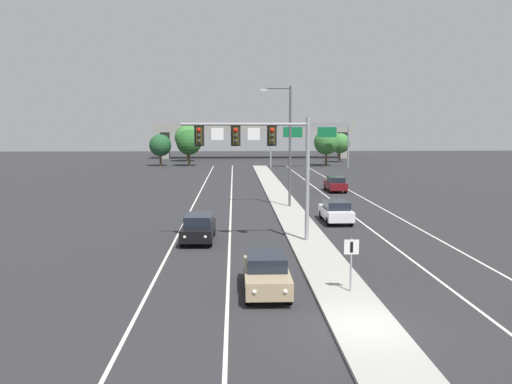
# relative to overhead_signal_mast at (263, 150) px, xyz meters

# --- Properties ---
(ground_plane) EXTENTS (260.00, 260.00, 0.00)m
(ground_plane) POSITION_rel_overhead_signal_mast_xyz_m (2.75, -13.34, -5.50)
(ground_plane) COLOR #28282B
(median_island) EXTENTS (2.40, 110.00, 0.15)m
(median_island) POSITION_rel_overhead_signal_mast_xyz_m (2.75, 4.66, -5.42)
(median_island) COLOR #9E9B93
(median_island) RESTS_ON ground
(lane_stripe_oncoming_center) EXTENTS (0.14, 100.00, 0.01)m
(lane_stripe_oncoming_center) POSITION_rel_overhead_signal_mast_xyz_m (-1.95, 11.66, -5.50)
(lane_stripe_oncoming_center) COLOR silver
(lane_stripe_oncoming_center) RESTS_ON ground
(lane_stripe_receding_center) EXTENTS (0.14, 100.00, 0.01)m
(lane_stripe_receding_center) POSITION_rel_overhead_signal_mast_xyz_m (7.45, 11.66, -5.50)
(lane_stripe_receding_center) COLOR silver
(lane_stripe_receding_center) RESTS_ON ground
(edge_stripe_left) EXTENTS (0.14, 100.00, 0.01)m
(edge_stripe_left) POSITION_rel_overhead_signal_mast_xyz_m (-5.25, 11.66, -5.50)
(edge_stripe_left) COLOR silver
(edge_stripe_left) RESTS_ON ground
(edge_stripe_right) EXTENTS (0.14, 100.00, 0.01)m
(edge_stripe_right) POSITION_rel_overhead_signal_mast_xyz_m (10.75, 11.66, -5.50)
(edge_stripe_right) COLOR silver
(edge_stripe_right) RESTS_ON ground
(overhead_signal_mast) EXTENTS (7.42, 0.44, 7.20)m
(overhead_signal_mast) POSITION_rel_overhead_signal_mast_xyz_m (0.00, 0.00, 0.00)
(overhead_signal_mast) COLOR gray
(overhead_signal_mast) RESTS_ON median_island
(median_sign_post) EXTENTS (0.60, 0.10, 2.20)m
(median_sign_post) POSITION_rel_overhead_signal_mast_xyz_m (3.04, -9.70, -3.91)
(median_sign_post) COLOR gray
(median_sign_post) RESTS_ON median_island
(street_lamp_median) EXTENTS (2.58, 0.28, 10.00)m
(street_lamp_median) POSITION_rel_overhead_signal_mast_xyz_m (2.78, 13.28, 0.29)
(street_lamp_median) COLOR #4C4C51
(street_lamp_median) RESTS_ON median_island
(car_oncoming_tan) EXTENTS (1.83, 4.47, 1.58)m
(car_oncoming_tan) POSITION_rel_overhead_signal_mast_xyz_m (-0.36, -9.12, -4.68)
(car_oncoming_tan) COLOR tan
(car_oncoming_tan) RESTS_ON ground
(car_oncoming_black) EXTENTS (1.89, 4.50, 1.58)m
(car_oncoming_black) POSITION_rel_overhead_signal_mast_xyz_m (-3.82, 0.71, -4.68)
(car_oncoming_black) COLOR black
(car_oncoming_black) RESTS_ON ground
(car_receding_white) EXTENTS (1.84, 4.48, 1.58)m
(car_receding_white) POSITION_rel_overhead_signal_mast_xyz_m (5.61, 6.50, -4.68)
(car_receding_white) COLOR silver
(car_receding_white) RESTS_ON ground
(car_receding_darkred) EXTENTS (1.86, 4.49, 1.58)m
(car_receding_darkred) POSITION_rel_overhead_signal_mast_xyz_m (9.04, 24.24, -4.68)
(car_receding_darkred) COLOR #5B0F14
(car_receding_darkred) RESTS_ON ground
(highway_sign_gantry) EXTENTS (13.28, 0.42, 7.50)m
(highway_sign_gantry) POSITION_rel_overhead_signal_mast_xyz_m (10.95, 56.60, 0.66)
(highway_sign_gantry) COLOR gray
(highway_sign_gantry) RESTS_ON ground
(overpass_bridge) EXTENTS (42.40, 6.40, 7.65)m
(overpass_bridge) POSITION_rel_overhead_signal_mast_xyz_m (2.75, 82.59, 0.28)
(overpass_bridge) COLOR gray
(overpass_bridge) RESTS_ON ground
(tree_far_left_c) EXTENTS (3.82, 3.82, 5.52)m
(tree_far_left_c) POSITION_rel_overhead_signal_mast_xyz_m (-14.43, 61.10, -1.90)
(tree_far_left_c) COLOR #4C3823
(tree_far_left_c) RESTS_ON ground
(tree_far_left_a) EXTENTS (4.35, 4.35, 6.29)m
(tree_far_left_a) POSITION_rel_overhead_signal_mast_xyz_m (-9.47, 60.93, -1.39)
(tree_far_left_a) COLOR #4C3823
(tree_far_left_a) RESTS_ON ground
(tree_far_right_b) EXTENTS (4.34, 4.34, 6.28)m
(tree_far_right_b) POSITION_rel_overhead_signal_mast_xyz_m (14.49, 60.85, -1.40)
(tree_far_right_b) COLOR #4C3823
(tree_far_right_b) RESTS_ON ground
(tree_far_left_b) EXTENTS (4.95, 4.95, 7.17)m
(tree_far_left_b) POSITION_rel_overhead_signal_mast_xyz_m (-10.83, 73.16, -0.82)
(tree_far_left_b) COLOR #4C3823
(tree_far_left_b) RESTS_ON ground
(tree_far_right_a) EXTENTS (3.87, 3.87, 5.59)m
(tree_far_right_a) POSITION_rel_overhead_signal_mast_xyz_m (18.69, 69.65, -1.85)
(tree_far_right_a) COLOR #4C3823
(tree_far_right_a) RESTS_ON ground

